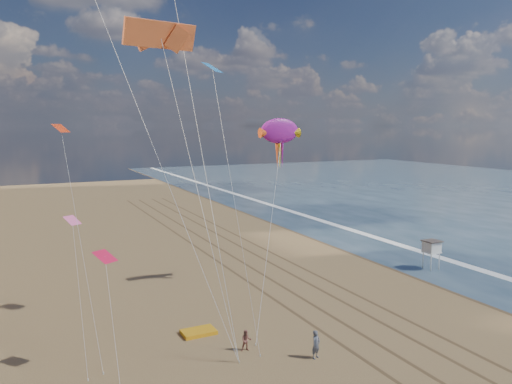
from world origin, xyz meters
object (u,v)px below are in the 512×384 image
(grounded_kite, at_px, (199,332))
(lifeguard_stand, at_px, (432,247))
(kite_flyer_b, at_px, (246,340))
(kite_flyer_a, at_px, (316,344))
(show_kite, at_px, (280,131))

(grounded_kite, bearing_deg, lifeguard_stand, 9.53)
(kite_flyer_b, bearing_deg, kite_flyer_a, -20.42)
(grounded_kite, relative_size, kite_flyer_a, 1.30)
(grounded_kite, distance_m, kite_flyer_b, 4.63)
(kite_flyer_b, bearing_deg, lifeguard_stand, 38.25)
(grounded_kite, height_order, show_kite, show_kite)
(kite_flyer_a, bearing_deg, show_kite, 48.21)
(grounded_kite, bearing_deg, kite_flyer_b, -64.67)
(show_kite, bearing_deg, grounded_kite, -143.94)
(show_kite, distance_m, kite_flyer_b, 20.78)
(kite_flyer_a, bearing_deg, grounded_kite, 106.60)
(show_kite, distance_m, kite_flyer_a, 21.32)
(lifeguard_stand, distance_m, kite_flyer_a, 25.91)
(lifeguard_stand, height_order, grounded_kite, lifeguard_stand)
(grounded_kite, relative_size, show_kite, 0.12)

